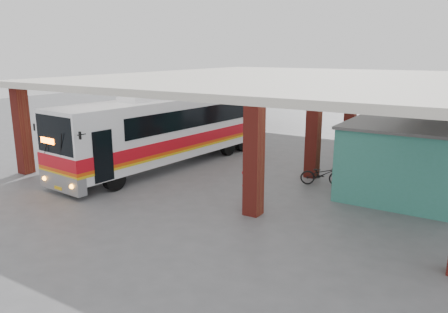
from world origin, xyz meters
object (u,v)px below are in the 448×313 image
motorcycle (322,174)px  pedestrian (249,180)px  red_chair (353,163)px  coach_bus (167,130)px

motorcycle → pedestrian: 4.01m
pedestrian → red_chair: (2.36, 6.79, -0.44)m
red_chair → coach_bus: bearing=-140.7°
coach_bus → motorcycle: 8.47m
coach_bus → motorcycle: (8.29, 0.99, -1.41)m
motorcycle → pedestrian: size_ratio=1.15×
coach_bus → red_chair: coach_bus is taller
motorcycle → red_chair: size_ratio=2.19×
pedestrian → red_chair: pedestrian is taller
red_chair → pedestrian: bearing=-95.7°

